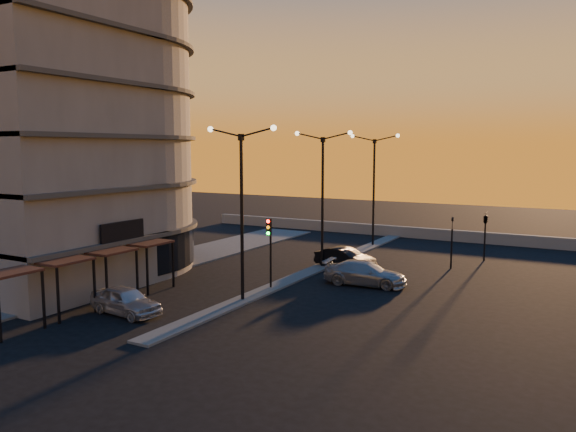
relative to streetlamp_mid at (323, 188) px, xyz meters
The scene contains 14 objects.
ground 11.46m from the streetlamp_mid, 90.00° to the right, with size 120.00×120.00×0.00m, color black.
sidewalk_west 13.30m from the streetlamp_mid, 150.26° to the right, with size 5.00×40.00×0.12m, color #4D4D4B.
median 5.53m from the streetlamp_mid, 90.00° to the left, with size 1.20×36.00×0.12m, color #4D4D4B.
parapet 16.91m from the streetlamp_mid, 82.87° to the left, with size 44.00×0.50×1.00m, color gray.
building 18.31m from the streetlamp_mid, 144.54° to the right, with size 14.35×17.08×25.00m.
streetlamp_near 10.00m from the streetlamp_mid, 90.00° to the right, with size 4.32×0.32×9.51m.
streetlamp_mid is the anchor object (origin of this frame).
streetlamp_far 10.00m from the streetlamp_mid, 90.00° to the left, with size 4.32×0.32×9.51m.
traffic_light_main 7.62m from the streetlamp_mid, 90.00° to the right, with size 0.28×0.44×4.25m.
signal_east_a 9.67m from the streetlamp_mid, 26.57° to the left, with size 0.13×0.16×3.60m.
signal_east_b 12.67m from the streetlamp_mid, 40.10° to the left, with size 0.42×1.99×3.60m.
car_hatchback 16.13m from the streetlamp_mid, 104.20° to the right, with size 1.67×4.15×1.41m, color #B2B4BA.
car_sedan 5.13m from the streetlamp_mid, 19.14° to the left, with size 1.52×4.37×1.44m, color black.
car_wagon 7.40m from the streetlamp_mid, 36.16° to the right, with size 2.05×5.04×1.46m, color #9A9EA1.
Camera 1 is at (16.75, -24.91, 8.32)m, focal length 35.00 mm.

